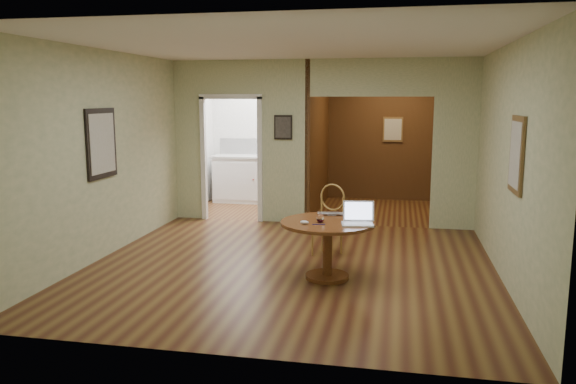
% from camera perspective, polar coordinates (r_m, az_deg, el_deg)
% --- Properties ---
extents(floor, '(5.00, 5.00, 0.00)m').
position_cam_1_polar(floor, '(7.05, 0.21, -7.61)').
color(floor, '#432013').
rests_on(floor, ground).
extents(room_shell, '(5.20, 7.50, 5.00)m').
position_cam_1_polar(room_shell, '(9.90, 0.99, 4.95)').
color(room_shell, white).
rests_on(room_shell, ground).
extents(dining_table, '(1.09, 1.09, 0.68)m').
position_cam_1_polar(dining_table, '(6.50, 4.04, -4.51)').
color(dining_table, brown).
rests_on(dining_table, ground).
extents(chair, '(0.51, 0.51, 0.95)m').
position_cam_1_polar(chair, '(7.51, 4.22, -2.41)').
color(chair, olive).
rests_on(chair, ground).
extents(open_laptop, '(0.38, 0.35, 0.25)m').
position_cam_1_polar(open_laptop, '(6.36, 7.11, -2.64)').
color(open_laptop, silver).
rests_on(open_laptop, dining_table).
extents(closed_laptop, '(0.37, 0.27, 0.03)m').
position_cam_1_polar(closed_laptop, '(6.77, 4.47, -2.31)').
color(closed_laptop, '#ABABB0').
rests_on(closed_laptop, dining_table).
extents(mouse, '(0.11, 0.08, 0.04)m').
position_cam_1_polar(mouse, '(6.30, 1.68, -3.10)').
color(mouse, silver).
rests_on(mouse, dining_table).
extents(wine_glass, '(0.09, 0.09, 0.10)m').
position_cam_1_polar(wine_glass, '(6.39, 3.30, -2.66)').
color(wine_glass, white).
rests_on(wine_glass, dining_table).
extents(pen, '(0.14, 0.05, 0.01)m').
position_cam_1_polar(pen, '(6.29, 3.14, -3.30)').
color(pen, '#0B0C53').
rests_on(pen, dining_table).
extents(kitchen_cabinet, '(2.06, 0.60, 0.94)m').
position_cam_1_polar(kitchen_cabinet, '(11.25, -2.44, 1.32)').
color(kitchen_cabinet, white).
rests_on(kitchen_cabinet, ground).
extents(grocery_bag, '(0.31, 0.28, 0.26)m').
position_cam_1_polar(grocery_bag, '(11.02, 1.59, 4.28)').
color(grocery_bag, beige).
rests_on(grocery_bag, kitchen_cabinet).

